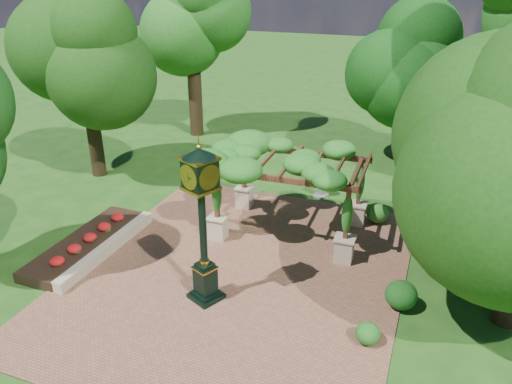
% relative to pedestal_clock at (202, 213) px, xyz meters
% --- Properties ---
extents(ground, '(120.00, 120.00, 0.00)m').
position_rel_pedestal_clock_xyz_m(ground, '(0.39, 0.58, -2.84)').
color(ground, '#1E4714').
rests_on(ground, ground).
extents(brick_plaza, '(10.00, 12.00, 0.04)m').
position_rel_pedestal_clock_xyz_m(brick_plaza, '(0.39, 1.58, -2.82)').
color(brick_plaza, brown).
rests_on(brick_plaza, ground).
extents(border_wall, '(0.35, 5.00, 0.40)m').
position_rel_pedestal_clock_xyz_m(border_wall, '(-4.21, 1.08, -2.64)').
color(border_wall, '#C6B793').
rests_on(border_wall, ground).
extents(flower_bed, '(1.50, 5.00, 0.36)m').
position_rel_pedestal_clock_xyz_m(flower_bed, '(-5.11, 1.08, -2.66)').
color(flower_bed, red).
rests_on(flower_bed, ground).
extents(pedestal_clock, '(1.24, 1.24, 4.75)m').
position_rel_pedestal_clock_xyz_m(pedestal_clock, '(0.00, 0.00, 0.00)').
color(pedestal_clock, black).
rests_on(pedestal_clock, brick_plaza).
extents(pergola, '(5.31, 3.44, 3.28)m').
position_rel_pedestal_clock_xyz_m(pergola, '(1.05, 4.74, -0.14)').
color(pergola, '#C9B495').
rests_on(pergola, brick_plaza).
extents(sundial, '(0.66, 0.66, 0.95)m').
position_rel_pedestal_clock_xyz_m(sundial, '(1.37, 8.13, -2.42)').
color(sundial, gray).
rests_on(sundial, ground).
extents(shrub_front, '(0.69, 0.69, 0.58)m').
position_rel_pedestal_clock_xyz_m(shrub_front, '(4.73, -0.23, -2.51)').
color(shrub_front, '#1D5A19').
rests_on(shrub_front, brick_plaza).
extents(shrub_mid, '(1.17, 1.17, 0.82)m').
position_rel_pedestal_clock_xyz_m(shrub_mid, '(5.36, 1.59, -2.39)').
color(shrub_mid, '#164914').
rests_on(shrub_mid, brick_plaza).
extents(shrub_back, '(0.96, 0.96, 0.75)m').
position_rel_pedestal_clock_xyz_m(shrub_back, '(3.96, 6.59, -2.43)').
color(shrub_back, '#29641D').
rests_on(shrub_back, brick_plaza).
extents(tree_west_near, '(4.19, 4.19, 8.15)m').
position_rel_pedestal_clock_xyz_m(tree_west_near, '(-8.88, 6.82, 2.76)').
color(tree_west_near, '#2F2212').
rests_on(tree_west_near, ground).
extents(tree_west_far, '(4.22, 4.22, 9.02)m').
position_rel_pedestal_clock_xyz_m(tree_west_far, '(-7.40, 13.86, 3.33)').
color(tree_west_far, '#322413').
rests_on(tree_west_far, ground).
extents(tree_north, '(3.75, 3.75, 6.99)m').
position_rel_pedestal_clock_xyz_m(tree_north, '(3.83, 13.97, 1.96)').
color(tree_north, '#312113').
rests_on(tree_north, ground).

